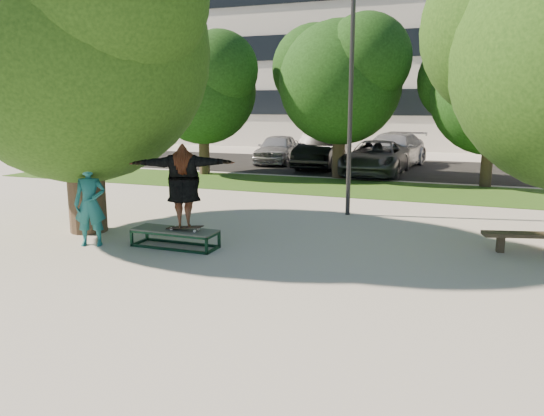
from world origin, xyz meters
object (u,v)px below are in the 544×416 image
at_px(grind_box, 175,238).
at_px(lamppost, 351,94).
at_px(car_grey, 376,158).
at_px(car_silver_b, 392,150).
at_px(car_silver_a, 278,149).
at_px(car_dark, 321,151).
at_px(tree_left, 75,34).
at_px(bystander, 90,204).

bearing_deg(grind_box, lamppost, 59.97).
height_order(car_grey, car_silver_b, car_silver_b).
bearing_deg(car_grey, car_silver_a, 155.20).
distance_m(car_silver_a, car_dark, 2.72).
bearing_deg(car_grey, lamppost, -84.40).
height_order(grind_box, car_silver_b, car_silver_b).
xyz_separation_m(car_dark, car_grey, (2.78, -1.46, -0.09)).
relative_size(tree_left, car_grey, 1.41).
relative_size(tree_left, bystander, 4.02).
relative_size(tree_left, grind_box, 3.95).
relative_size(car_silver_a, car_grey, 0.83).
distance_m(lamppost, car_grey, 8.88).
xyz_separation_m(lamppost, bystander, (-4.30, -4.98, -2.27)).
bearing_deg(car_silver_b, car_dark, -149.76).
relative_size(car_silver_a, car_silver_b, 0.77).
relative_size(grind_box, car_grey, 0.36).
bearing_deg(car_silver_b, grind_box, -89.14).
distance_m(tree_left, grind_box, 5.05).
xyz_separation_m(car_silver_a, car_dark, (2.51, -1.03, 0.08)).
xyz_separation_m(car_grey, car_silver_b, (0.28, 2.68, 0.09)).
bearing_deg(bystander, car_silver_a, 72.22).
relative_size(grind_box, car_silver_b, 0.33).
relative_size(lamppost, car_grey, 1.21).
height_order(grind_box, car_grey, car_grey).
height_order(bystander, car_silver_a, bystander).
height_order(lamppost, grind_box, lamppost).
height_order(car_silver_a, car_dark, car_dark).
height_order(lamppost, car_silver_a, lamppost).
bearing_deg(bystander, car_grey, 51.26).
bearing_deg(lamppost, car_grey, 95.25).
height_order(tree_left, car_grey, tree_left).
bearing_deg(car_silver_a, tree_left, -93.24).
bearing_deg(car_grey, bystander, -104.27).
bearing_deg(bystander, car_silver_b, 52.65).
height_order(tree_left, car_silver_b, tree_left).
relative_size(bystander, car_silver_a, 0.42).
bearing_deg(car_dark, tree_left, -100.74).
xyz_separation_m(grind_box, car_silver_a, (-3.48, 15.48, 0.53)).
height_order(grind_box, car_dark, car_dark).
distance_m(tree_left, car_grey, 13.71).
bearing_deg(tree_left, bystander, -47.31).
distance_m(bystander, car_silver_b, 16.60).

